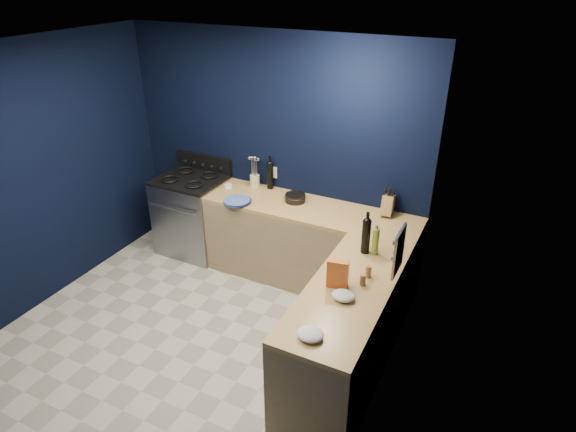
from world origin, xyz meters
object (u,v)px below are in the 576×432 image
Objects in this scene: knife_block at (388,205)px; crouton_bag at (338,273)px; utensil_crock at (255,181)px; plate_stack at (237,201)px; gas_range at (193,216)px.

crouton_bag is (-0.01, -1.38, 0.02)m from knife_block.
utensil_crock is at bearing 175.60° from knife_block.
plate_stack is at bearing -84.87° from utensil_crock.
plate_stack is 1.76m from crouton_bag.
knife_block is at bearing -0.12° from utensil_crock.
utensil_crock is 0.57× the size of crouton_bag.
gas_range is at bearing 143.29° from crouton_bag.
crouton_bag is at bearing -42.04° from utensil_crock.
crouton_bag is (1.54, -1.38, 0.05)m from utensil_crock.
gas_range is at bearing 164.17° from plate_stack.
crouton_bag reaches higher than knife_block.
gas_range is at bearing -162.03° from utensil_crock.
utensil_crock is at bearing 17.97° from gas_range.
plate_stack is 1.58m from knife_block.
knife_block is at bearing 16.80° from plate_stack.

